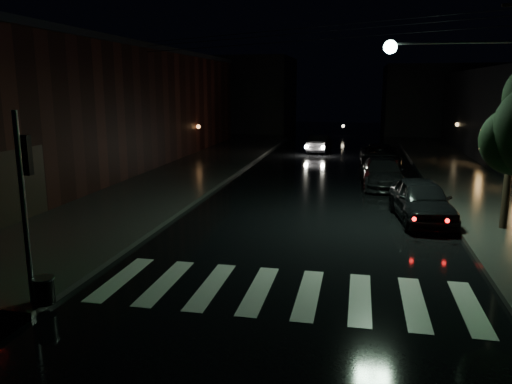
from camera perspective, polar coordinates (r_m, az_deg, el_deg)
The scene contains 14 objects.
ground at distance 12.51m, azimuth -11.19°, elevation -10.95°, with size 120.00×120.00×0.00m, color black.
sidewalk_left at distance 26.82m, azimuth -9.52°, elevation 1.58°, with size 6.00×44.00×0.15m, color #282826.
sidewalk_right at distance 25.60m, azimuth 23.61°, elevation 0.25°, with size 4.00×44.00×0.15m, color #282826.
building_left at distance 31.38m, azimuth -20.54°, elevation 8.78°, with size 10.00×36.00×7.00m, color black.
building_far_left at distance 57.48m, azimuth -3.08°, elevation 11.10°, with size 14.00×10.00×8.00m, color black.
building_far_right at distance 56.38m, azimuth 21.62°, elevation 9.77°, with size 14.00×10.00×7.00m, color black.
crosswalk at distance 12.19m, azimuth 3.15°, elevation -11.33°, with size 9.00×3.00×0.01m, color beige.
signal_pole_corner at distance 11.82m, azimuth -23.95°, elevation -5.21°, with size 0.68×0.61×4.20m.
utility_pole at distance 18.07m, azimuth 25.59°, elevation 10.10°, with size 4.92×0.44×8.00m.
parked_car_a at distance 19.16m, azimuth 18.39°, elevation -0.88°, with size 1.82×4.53×1.54m, color black.
parked_car_b at distance 25.27m, azimuth 14.22°, elevation 2.05°, with size 1.35×3.88×1.28m, color black.
parked_car_c at distance 25.24m, azimuth 14.23°, elevation 2.15°, with size 1.93×4.75×1.38m, color black.
parked_car_d at distance 31.21m, azimuth 13.97°, elevation 4.00°, with size 2.32×5.03×1.40m, color black.
oncoming_car at distance 37.81m, azimuth 7.29°, elevation 5.51°, with size 1.38×3.96×1.30m, color black.
Camera 1 is at (4.63, -10.58, 4.81)m, focal length 35.00 mm.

